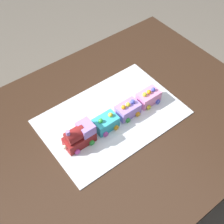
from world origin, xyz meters
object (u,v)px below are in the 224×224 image
cake_car_gondola_lavender (128,109)px  cake_car_caboose_bubblegum (148,97)px  cake_car_flatbed_turquoise (106,123)px  dining_table (110,141)px  cake_locomotive (79,136)px

cake_car_gondola_lavender → cake_car_caboose_bubblegum: size_ratio=1.00×
cake_car_flatbed_turquoise → cake_car_caboose_bubblegum: size_ratio=1.00×
cake_car_flatbed_turquoise → cake_car_gondola_lavender: 0.12m
cake_car_caboose_bubblegum → cake_car_flatbed_turquoise: bearing=180.0°
cake_car_gondola_lavender → cake_car_caboose_bubblegum: same height
dining_table → cake_car_gondola_lavender: (0.10, 0.01, 0.14)m
cake_locomotive → cake_car_flatbed_turquoise: 0.13m
cake_locomotive → cake_car_flatbed_turquoise: bearing=0.0°
dining_table → cake_car_flatbed_turquoise: size_ratio=14.00×
cake_locomotive → dining_table: bearing=-2.5°
dining_table → cake_car_caboose_bubblegum: size_ratio=14.00×
dining_table → cake_locomotive: cake_locomotive is taller
cake_locomotive → cake_car_caboose_bubblegum: size_ratio=1.40×
cake_locomotive → cake_car_flatbed_turquoise: (0.13, 0.00, -0.02)m
cake_locomotive → cake_car_caboose_bubblegum: (0.36, 0.00, -0.02)m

